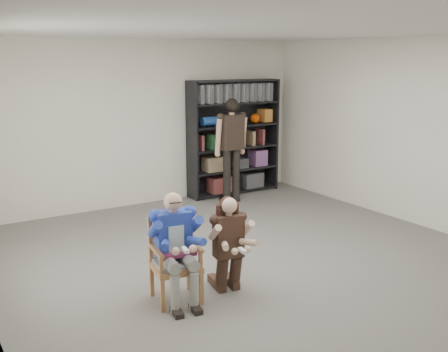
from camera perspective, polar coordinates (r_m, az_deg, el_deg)
room_shell at (r=6.02m, az=4.66°, el=2.42°), size 6.00×7.00×2.80m
floor at (r=6.42m, az=4.43°, el=-9.98°), size 6.00×7.00×0.01m
armchair at (r=5.47m, az=-5.29°, el=-9.07°), size 0.59×0.57×0.89m
seated_man at (r=5.42m, az=-5.32°, el=-7.75°), size 0.60×0.77×1.16m
kneeling_woman at (r=5.61m, az=0.59°, el=-7.52°), size 0.55×0.77×1.06m
bookshelf at (r=9.69m, az=1.08°, el=4.22°), size 1.80×0.38×2.10m
standing_man at (r=9.05m, az=0.83°, el=2.69°), size 0.57×0.33×1.81m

